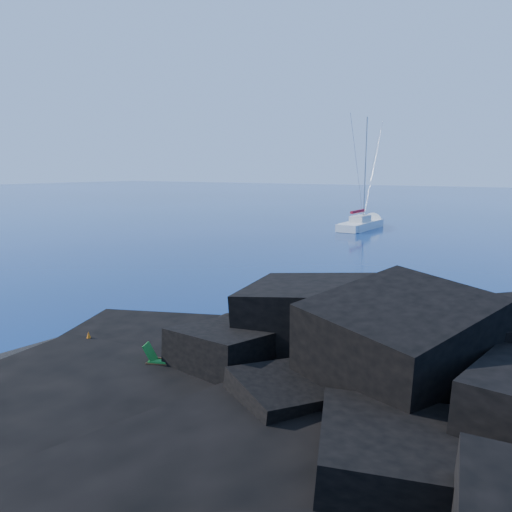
{
  "coord_description": "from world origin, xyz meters",
  "views": [
    {
      "loc": [
        17.28,
        -9.85,
        7.0
      ],
      "look_at": [
        2.12,
        14.26,
        2.0
      ],
      "focal_mm": 35.0,
      "sensor_mm": 36.0,
      "label": 1
    }
  ],
  "objects": [
    {
      "name": "beach",
      "position": [
        4.5,
        0.5,
        0.0
      ],
      "size": [
        9.08,
        6.86,
        0.7
      ],
      "primitive_type": "cube",
      "rotation": [
        0.0,
        0.0,
        -0.1
      ],
      "color": "black",
      "rests_on": "ground"
    },
    {
      "name": "ground",
      "position": [
        0.0,
        0.0,
        0.0
      ],
      "size": [
        400.0,
        400.0,
        0.0
      ],
      "primitive_type": "plane",
      "color": "#031231",
      "rests_on": "ground"
    },
    {
      "name": "towel",
      "position": [
        5.84,
        0.13,
        0.38
      ],
      "size": [
        2.25,
        1.8,
        0.05
      ],
      "primitive_type": "cube",
      "rotation": [
        0.0,
        0.0,
        0.48
      ],
      "color": "white",
      "rests_on": "beach"
    },
    {
      "name": "marker_cone",
      "position": [
        2.19,
        2.15,
        0.62
      ],
      "size": [
        0.4,
        0.4,
        0.53
      ],
      "primitive_type": "cone",
      "rotation": [
        0.0,
        0.0,
        -0.17
      ],
      "color": "orange",
      "rests_on": "beach"
    },
    {
      "name": "deck_chair",
      "position": [
        6.42,
        1.92,
        0.84
      ],
      "size": [
        1.54,
        1.11,
        0.97
      ],
      "primitive_type": null,
      "rotation": [
        0.0,
        0.0,
        0.39
      ],
      "color": "#186F23",
      "rests_on": "beach"
    },
    {
      "name": "surf_foam",
      "position": [
        5.0,
        5.0,
        0.0
      ],
      "size": [
        10.0,
        8.0,
        0.06
      ],
      "primitive_type": null,
      "color": "white",
      "rests_on": "ground"
    },
    {
      "name": "headland",
      "position": [
        13.0,
        3.0,
        0.0
      ],
      "size": [
        24.0,
        24.0,
        3.6
      ],
      "primitive_type": null,
      "color": "black",
      "rests_on": "ground"
    },
    {
      "name": "sunbather",
      "position": [
        5.84,
        0.13,
        0.52
      ],
      "size": [
        1.72,
        1.17,
        0.23
      ],
      "primitive_type": null,
      "rotation": [
        0.0,
        0.0,
        0.48
      ],
      "color": "tan",
      "rests_on": "towel"
    },
    {
      "name": "sailboat",
      "position": [
        -3.29,
        46.3,
        0.0
      ],
      "size": [
        2.73,
        12.38,
        12.95
      ],
      "primitive_type": null,
      "rotation": [
        0.0,
        0.0,
        -0.01
      ],
      "color": "silver",
      "rests_on": "ground"
    }
  ]
}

